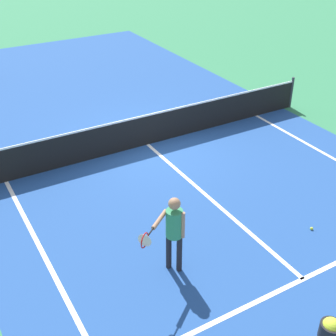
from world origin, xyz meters
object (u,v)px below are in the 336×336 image
Objects in this scene: net at (147,129)px; tennis_ball_mid_court at (312,228)px; player_near at (173,227)px; ball_hopper at (331,329)px.

tennis_ball_mid_court is at bearing -76.90° from net.
net is 5.53m from tennis_ball_mid_court.
player_near is at bearing 172.05° from tennis_ball_mid_court.
tennis_ball_mid_court is at bearing 47.99° from ball_hopper.
ball_hopper is 3.40m from tennis_ball_mid_court.
ball_hopper reaches higher than tennis_ball_mid_court.
net is at bearing 67.62° from player_near.
player_near is 3.45m from tennis_ball_mid_court.
player_near is 25.32× the size of tennis_ball_mid_court.
net reaches higher than tennis_ball_mid_court.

